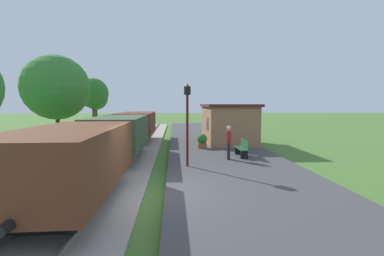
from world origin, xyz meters
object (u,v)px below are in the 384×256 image
Objects in this scene: freight_train at (120,135)px; tree_field_left at (93,93)px; station_hut at (227,123)px; tree_field_distant at (96,98)px; person_waiting at (229,141)px; bench_near_hut at (243,148)px; lamp_post_near at (187,110)px; potted_planter at (202,141)px; tree_trackside_far at (56,88)px.

tree_field_left is (-5.65, 14.54, 2.78)m from freight_train.
station_hut is 20.70m from tree_field_distant.
person_waiting is at bearing -54.25° from tree_field_left.
bench_near_hut is at bearing -132.96° from person_waiting.
person_waiting is (-0.90, -0.68, 0.46)m from bench_near_hut.
station_hut is at bearing 65.65° from lamp_post_near.
station_hut is 3.39× the size of person_waiting.
freight_train is 21.18× the size of potted_planter.
station_hut is at bearing -37.86° from tree_field_left.
lamp_post_near is 12.61m from tree_trackside_far.
bench_near_hut is 0.28× the size of tree_field_distant.
potted_planter is 0.25× the size of lamp_post_near.
potted_planter is (-1.87, 2.76, 0.00)m from bench_near_hut.
person_waiting is 3.61m from potted_planter.
tree_field_left is at bearing 111.24° from freight_train.
lamp_post_near is (-2.15, -1.31, 1.62)m from person_waiting.
tree_field_distant is at bearing 123.30° from bench_near_hut.
lamp_post_near is 24.93m from tree_field_distant.
tree_field_distant is at bearing 132.09° from station_hut.
tree_field_left is (0.08, 8.52, -0.07)m from tree_trackside_far.
tree_trackside_far reaches higher than freight_train.
lamp_post_near is at bearing -114.35° from station_hut.
lamp_post_near reaches higher than station_hut.
freight_train is 3.34× the size of station_hut.
freight_train is 12.93× the size of bench_near_hut.
freight_train is at bearing -70.84° from tree_field_distant.
person_waiting is 0.46× the size of lamp_post_near.
tree_trackside_far is at bearing 160.32° from potted_planter.
person_waiting is 24.89m from tree_field_distant.
bench_near_hut is 4.19m from lamp_post_near.
station_hut is at bearing 87.16° from bench_near_hut.
tree_field_left reaches higher than tree_field_distant.
tree_trackside_far is at bearing -22.39° from person_waiting.
tree_trackside_far reaches higher than tree_field_distant.
station_hut is 6.33× the size of potted_planter.
person_waiting is (5.64, -1.14, -0.21)m from freight_train.
bench_near_hut is (6.53, -0.46, -0.68)m from freight_train.
station_hut is 1.00× the size of tree_field_left.
bench_near_hut is 1.64× the size of potted_planter.
lamp_post_near is 0.70× the size of tree_field_distant.
lamp_post_near is at bearing -35.06° from freight_train.
freight_train is at bearing 144.94° from lamp_post_near.
potted_planter is at bearing -64.42° from person_waiting.
person_waiting is at bearing 31.30° from lamp_post_near.
station_hut is at bearing -91.13° from person_waiting.
potted_planter is at bearing -56.83° from tree_field_distant.
station_hut is 6.14m from person_waiting.
tree_trackside_far is (-10.40, 3.72, 3.52)m from potted_planter.
tree_trackside_far is (-12.54, 1.16, 2.59)m from station_hut.
tree_trackside_far is at bearing -84.89° from tree_field_distant.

